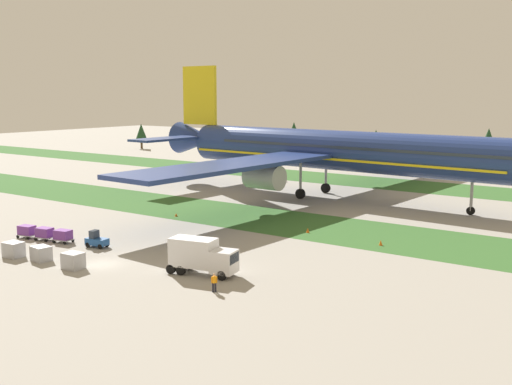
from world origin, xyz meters
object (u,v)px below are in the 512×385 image
at_px(cargo_dolly_lead, 63,235).
at_px(cargo_dolly_second, 45,233).
at_px(uld_container_1, 14,250).
at_px(taxiway_marker_0, 308,230).
at_px(ground_crew_marshaller, 214,282).
at_px(taxiway_marker_2, 381,243).
at_px(cargo_dolly_third, 27,231).
at_px(airliner, 325,149).
at_px(baggage_tug, 97,240).
at_px(uld_container_2, 73,261).
at_px(uld_container_0, 41,253).
at_px(catering_truck, 202,255).
at_px(taxiway_marker_1, 176,215).

bearing_deg(cargo_dolly_lead, cargo_dolly_second, -90.00).
height_order(uld_container_1, taxiway_marker_0, uld_container_1).
xyz_separation_m(ground_crew_marshaller, taxiway_marker_2, (5.15, 24.63, -0.63)).
relative_size(uld_container_1, taxiway_marker_2, 3.15).
relative_size(ground_crew_marshaller, taxiway_marker_2, 2.74).
height_order(cargo_dolly_lead, cargo_dolly_third, same).
bearing_deg(cargo_dolly_lead, taxiway_marker_0, 125.73).
height_order(cargo_dolly_lead, cargo_dolly_second, same).
xyz_separation_m(airliner, cargo_dolly_second, (-12.40, -47.25, -7.26)).
xyz_separation_m(baggage_tug, taxiway_marker_2, (26.58, 19.78, -0.50)).
bearing_deg(cargo_dolly_second, uld_container_2, 55.26).
bearing_deg(cargo_dolly_third, uld_container_1, 37.09).
height_order(uld_container_0, uld_container_2, uld_container_2).
bearing_deg(ground_crew_marshaller, uld_container_2, 141.06).
height_order(airliner, cargo_dolly_third, airliner).
bearing_deg(ground_crew_marshaller, uld_container_0, 138.87).
bearing_deg(baggage_tug, cargo_dolly_lead, -90.00).
relative_size(cargo_dolly_third, uld_container_2, 1.21).
relative_size(baggage_tug, uld_container_0, 1.39).
bearing_deg(uld_container_1, cargo_dolly_lead, 97.65).
bearing_deg(ground_crew_marshaller, airliner, 60.75).
bearing_deg(baggage_tug, catering_truck, 75.79).
xyz_separation_m(cargo_dolly_lead, cargo_dolly_second, (-2.86, -0.49, 0.00)).
bearing_deg(taxiway_marker_1, catering_truck, -42.67).
distance_m(baggage_tug, uld_container_1, 9.03).
relative_size(uld_container_0, taxiway_marker_2, 3.15).
bearing_deg(taxiway_marker_2, uld_container_2, -128.43).
distance_m(uld_container_0, taxiway_marker_0, 32.41).
bearing_deg(airliner, uld_container_1, -5.73).
relative_size(airliner, baggage_tug, 30.81).
xyz_separation_m(baggage_tug, taxiway_marker_0, (16.18, 20.63, -0.52)).
xyz_separation_m(airliner, cargo_dolly_third, (-15.26, -47.74, -7.26)).
distance_m(airliner, cargo_dolly_second, 49.39).
relative_size(cargo_dolly_lead, catering_truck, 0.33).
height_order(cargo_dolly_second, taxiway_marker_1, cargo_dolly_second).
relative_size(uld_container_0, uld_container_2, 1.00).
bearing_deg(taxiway_marker_2, cargo_dolly_third, -149.88).
xyz_separation_m(cargo_dolly_third, ground_crew_marshaller, (32.10, -3.02, 0.03)).
distance_m(baggage_tug, uld_container_0, 7.31).
height_order(airliner, cargo_dolly_lead, airliner).
height_order(catering_truck, taxiway_marker_0, catering_truck).
relative_size(uld_container_2, taxiway_marker_2, 3.15).
xyz_separation_m(airliner, ground_crew_marshaller, (16.83, -50.76, -7.24)).
bearing_deg(cargo_dolly_lead, cargo_dolly_third, -90.00).
distance_m(uld_container_0, uld_container_2, 5.31).
height_order(cargo_dolly_second, cargo_dolly_third, same).
xyz_separation_m(cargo_dolly_second, uld_container_0, (7.56, -5.96, -0.13)).
height_order(ground_crew_marshaller, uld_container_0, ground_crew_marshaller).
distance_m(uld_container_2, taxiway_marker_2, 34.62).
bearing_deg(cargo_dolly_lead, ground_crew_marshaller, 71.64).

